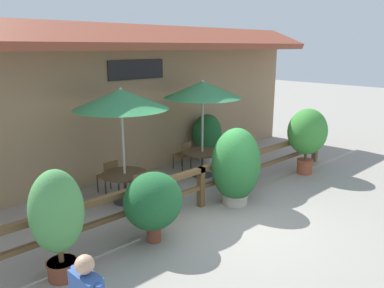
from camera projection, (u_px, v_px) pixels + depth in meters
ground_plane at (235, 221)px, 8.00m from camera, size 60.00×60.00×0.00m
building_facade at (124, 101)px, 10.36m from camera, size 14.28×1.49×4.23m
patio_railing at (201, 178)px, 8.57m from camera, size 10.40×0.14×0.95m
patio_umbrella_near at (121, 99)px, 8.37m from camera, size 2.16×2.16×2.74m
dining_table_near at (125, 179)px, 8.85m from camera, size 1.08×1.08×0.72m
chair_near_streetside at (144, 191)px, 8.37m from camera, size 0.46×0.46×0.87m
chair_near_wallside at (109, 175)px, 9.40m from camera, size 0.43×0.43×0.87m
patio_umbrella_middle at (203, 90)px, 10.21m from camera, size 2.16×2.16×2.74m
dining_table_middle at (202, 156)px, 10.69m from camera, size 1.08×1.08×0.72m
chair_middle_streetside at (221, 166)px, 10.10m from camera, size 0.47×0.47×0.87m
chair_middle_wallside at (184, 154)px, 11.28m from camera, size 0.46×0.46×0.87m
potted_plant_corner_fern at (57, 216)px, 5.76m from camera, size 0.84×0.76×1.84m
potted_plant_broad_leaf at (153, 202)px, 6.98m from camera, size 1.15×1.03×1.37m
potted_plant_small_flowering at (307, 133)px, 10.71m from camera, size 1.21×1.09×1.92m
potted_plant_tall_tropical at (236, 166)px, 8.68m from camera, size 1.21×1.09×1.83m
potted_plant_entrance_palm at (207, 136)px, 12.10m from camera, size 1.00×0.90×1.52m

